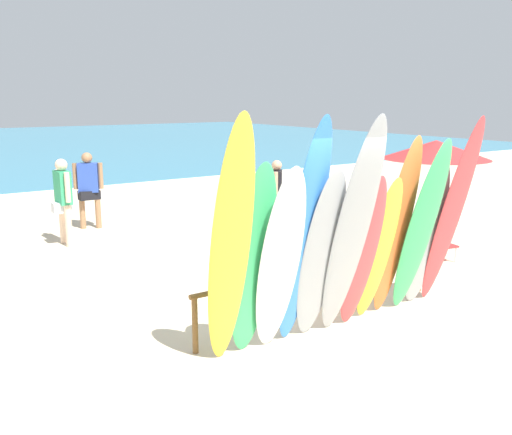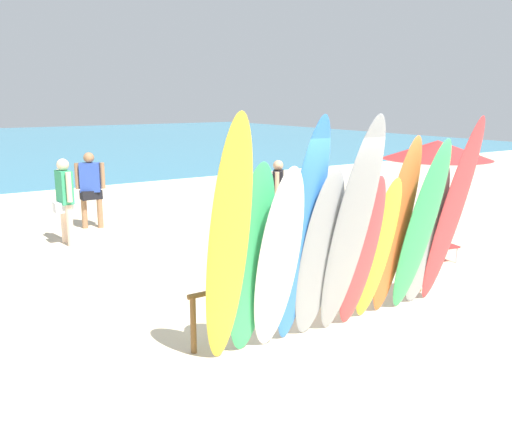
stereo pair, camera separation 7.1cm
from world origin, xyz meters
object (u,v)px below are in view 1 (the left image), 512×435
surfboard_grey_5 (352,230)px  beachgoer_strolling (89,185)px  surfboard_grey_10 (427,233)px  beach_chair_red (338,223)px  surfboard_red_6 (363,253)px  surfboard_yellow_0 (231,245)px  surfboard_blue_3 (304,235)px  beachgoer_midbeach (63,196)px  surfboard_red_11 (452,213)px  beach_umbrella (436,150)px  beach_chair_blue (433,236)px  surfboard_white_2 (280,262)px  beach_chair_striped (374,215)px  surfboard_yellow_7 (379,250)px  surfboard_rack (324,276)px  surfboard_grey_4 (321,256)px  beachgoer_photographing (277,192)px  surfboard_green_1 (253,261)px  surfboard_orange_8 (397,228)px  surfboard_green_9 (421,228)px

surfboard_grey_5 → beachgoer_strolling: (-0.80, 7.68, -0.39)m
surfboard_grey_10 → beach_chair_red: bearing=72.6°
surfboard_red_6 → surfboard_yellow_0: bearing=179.2°
surfboard_blue_3 → beachgoer_midbeach: surfboard_blue_3 is taller
surfboard_red_11 → beach_umbrella: (2.41, 2.26, 0.58)m
surfboard_grey_5 → beach_chair_blue: bearing=26.6°
surfboard_white_2 → beach_chair_striped: 6.22m
surfboard_grey_5 → surfboard_yellow_7: surfboard_grey_5 is taller
surfboard_blue_3 → surfboard_rack: bearing=29.2°
surfboard_grey_4 → surfboard_grey_5: (0.35, -0.16, 0.30)m
beachgoer_photographing → beach_chair_striped: (1.69, -1.28, -0.50)m
surfboard_red_6 → beach_chair_red: 4.34m
surfboard_yellow_0 → surfboard_white_2: surfboard_yellow_0 is taller
surfboard_rack → surfboard_blue_3: 1.25m
surfboard_rack → beachgoer_photographing: 4.82m
surfboard_grey_4 → surfboard_red_6: bearing=2.1°
surfboard_grey_4 → beach_chair_blue: bearing=24.5°
surfboard_blue_3 → beachgoer_photographing: 5.71m
surfboard_rack → beach_chair_blue: size_ratio=4.90×
surfboard_white_2 → beachgoer_midbeach: bearing=99.3°
surfboard_green_1 → beachgoer_strolling: surfboard_green_1 is taller
surfboard_blue_3 → surfboard_grey_10: bearing=-3.5°
surfboard_grey_4 → surfboard_orange_8: bearing=5.8°
surfboard_green_9 → surfboard_red_11: bearing=-0.8°
surfboard_rack → beach_chair_blue: 3.69m
surfboard_yellow_0 → surfboard_grey_5: size_ratio=1.00×
beach_chair_striped → surfboard_orange_8: bearing=-144.1°
surfboard_orange_8 → beach_umbrella: (3.34, 2.12, 0.70)m
beach_chair_red → surfboard_green_1: bearing=-128.7°
surfboard_blue_3 → surfboard_yellow_7: surfboard_blue_3 is taller
beach_chair_red → surfboard_red_11: bearing=-93.2°
surfboard_white_2 → surfboard_green_9: (2.29, -0.05, 0.10)m
surfboard_grey_4 → beachgoer_midbeach: surfboard_grey_4 is taller
surfboard_yellow_7 → beach_chair_blue: size_ratio=2.49×
beach_chair_red → surfboard_grey_10: bearing=-98.5°
beachgoer_photographing → surfboard_white_2: bearing=4.7°
surfboard_orange_8 → beachgoer_midbeach: size_ratio=1.44×
surfboard_orange_8 → beach_chair_striped: (3.12, 3.45, -0.81)m
surfboard_rack → beach_chair_striped: size_ratio=4.83×
surfboard_rack → surfboard_green_1: 1.59m
surfboard_green_1 → surfboard_red_11: bearing=-7.0°
surfboard_yellow_7 → surfboard_green_9: surfboard_green_9 is taller
surfboard_green_1 → surfboard_white_2: size_ratio=1.01×
surfboard_yellow_0 → beachgoer_strolling: surfboard_yellow_0 is taller
surfboard_yellow_0 → beachgoer_photographing: size_ratio=1.78×
beach_chair_red → surfboard_grey_4: bearing=-121.1°
surfboard_yellow_0 → surfboard_grey_4: bearing=4.3°
surfboard_grey_5 → surfboard_red_6: bearing=24.9°
surfboard_green_1 → beach_chair_red: (4.21, 3.28, -0.72)m
surfboard_blue_3 → surfboard_green_9: bearing=-7.5°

